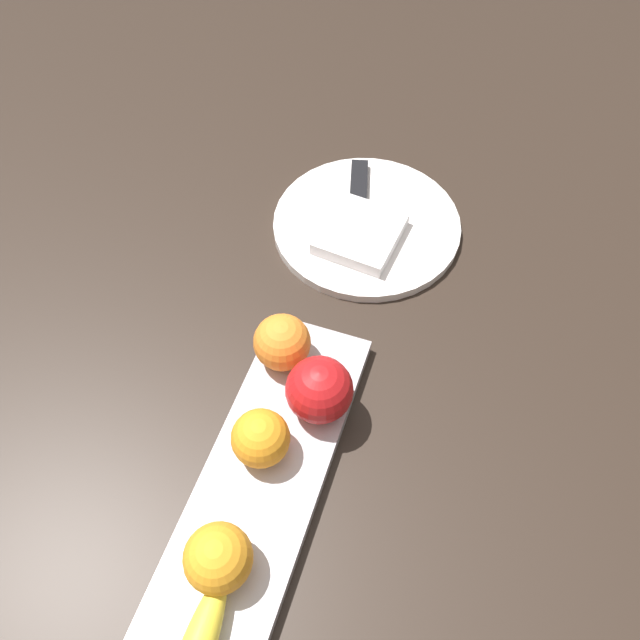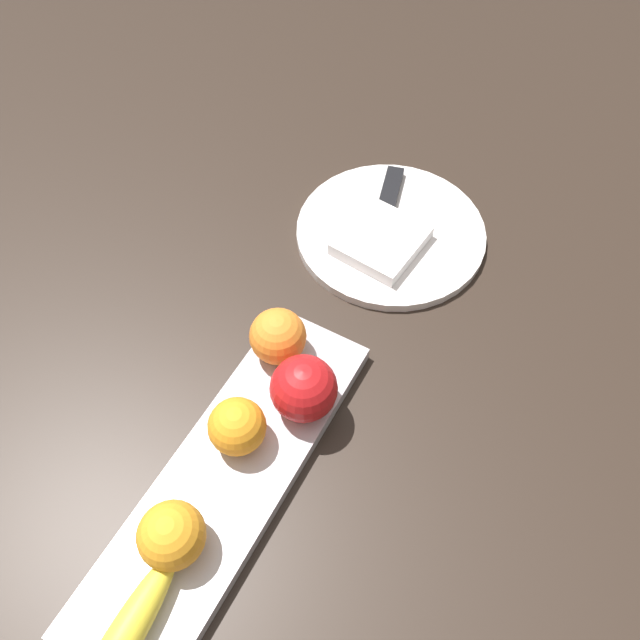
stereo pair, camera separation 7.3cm
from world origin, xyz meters
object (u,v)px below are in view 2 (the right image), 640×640
Objects in this scene: orange_near_banana at (279,337)px; knife at (387,199)px; orange_near_apple at (172,535)px; fruit_tray at (228,478)px; orange_center at (238,425)px; dinner_plate at (391,233)px; folded_napkin at (381,240)px; apple at (304,388)px.

knife is (-0.29, 0.00, -0.03)m from orange_near_banana.
fruit_tray is at bearing 178.35° from orange_near_apple.
orange_center is (0.11, 0.02, -0.00)m from orange_near_banana.
folded_napkin is at bearing 0.00° from dinner_plate.
fruit_tray is 1.62× the size of dinner_plate.
apple is at bearing 5.90° from dinner_plate.
knife is (-0.33, -0.06, -0.04)m from apple.
orange_near_apple is 1.00× the size of orange_near_banana.
knife is at bearing -148.73° from dinner_plate.
orange_near_apple is 0.45m from folded_napkin.
orange_near_banana is (-0.05, -0.06, -0.00)m from apple.
orange_near_apple reaches higher than fruit_tray.
orange_near_apple is 0.24m from orange_near_banana.
orange_center is (0.07, -0.04, -0.01)m from apple.
apple is at bearing 149.49° from orange_center.
apple is 0.07m from orange_near_banana.
orange_near_banana is 0.61× the size of folded_napkin.
folded_napkin is (-0.26, -0.03, -0.03)m from apple.
folded_napkin reaches higher than knife.
fruit_tray is at bearing -11.51° from knife.
orange_center is at bearing -1.61° from dinner_plate.
orange_near_banana is 0.25× the size of dinner_plate.
orange_near_apple reaches higher than knife.
orange_center reaches higher than fruit_tray.
orange_near_apple is at bearing -1.65° from fruit_tray.
orange_center is (-0.12, -0.01, -0.00)m from orange_near_apple.
knife is at bearing 179.83° from orange_near_banana.
orange_center is (-0.04, -0.01, 0.04)m from fruit_tray.
fruit_tray is at bearing 0.00° from folded_napkin.
knife is (-0.53, -0.02, -0.03)m from orange_near_apple.
fruit_tray is 6.40× the size of orange_near_banana.
apple is 0.29m from dinner_plate.
orange_center is at bearing -12.58° from knife.
folded_napkin is 0.60× the size of knife.
orange_near_banana is 0.22m from folded_napkin.
orange_near_banana is 0.25m from dinner_plate.
folded_napkin is (-0.32, 0.01, -0.03)m from orange_center.
dinner_plate is (-0.40, -0.00, -0.00)m from fruit_tray.
folded_napkin is at bearing 178.23° from orange_center.
dinner_plate is (-0.29, -0.03, -0.05)m from apple.
orange_near_apple is at bearing -12.31° from knife.
apple is at bearing 170.46° from orange_near_apple.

